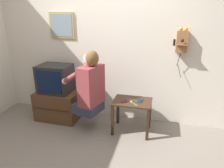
% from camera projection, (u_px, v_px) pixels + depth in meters
% --- Properties ---
extents(ground_plane, '(14.00, 14.00, 0.00)m').
position_uv_depth(ground_plane, '(88.00, 151.00, 2.64)').
color(ground_plane, slate).
extents(wall_back, '(6.80, 0.05, 2.55)m').
position_uv_depth(wall_back, '(109.00, 43.00, 3.22)').
color(wall_back, beige).
rests_on(wall_back, ground_plane).
extents(side_table, '(0.56, 0.41, 0.51)m').
position_uv_depth(side_table, '(132.00, 107.00, 2.99)').
color(side_table, '#382316').
rests_on(side_table, ground_plane).
extents(person, '(0.58, 0.53, 0.95)m').
position_uv_depth(person, '(90.00, 85.00, 2.93)').
color(person, '#2D3347').
rests_on(person, ground_plane).
extents(tv_stand, '(0.71, 0.50, 0.49)m').
position_uv_depth(tv_stand, '(59.00, 105.00, 3.45)').
color(tv_stand, '#51331E').
rests_on(tv_stand, ground_plane).
extents(television, '(0.52, 0.41, 0.46)m').
position_uv_depth(television, '(55.00, 79.00, 3.30)').
color(television, '#232326').
rests_on(television, tv_stand).
extents(wall_phone_antique, '(0.20, 0.19, 0.73)m').
position_uv_depth(wall_phone_antique, '(182.00, 41.00, 2.86)').
color(wall_phone_antique, olive).
extents(framed_picture, '(0.43, 0.03, 0.42)m').
position_uv_depth(framed_picture, '(62.00, 25.00, 3.29)').
color(framed_picture, tan).
extents(cell_phone_held, '(0.11, 0.14, 0.01)m').
position_uv_depth(cell_phone_held, '(125.00, 101.00, 2.93)').
color(cell_phone_held, maroon).
rests_on(cell_phone_held, side_table).
extents(cell_phone_spare, '(0.07, 0.13, 0.01)m').
position_uv_depth(cell_phone_spare, '(140.00, 101.00, 2.94)').
color(cell_phone_spare, navy).
rests_on(cell_phone_spare, side_table).
extents(toothbrush, '(0.12, 0.12, 0.02)m').
position_uv_depth(toothbrush, '(133.00, 103.00, 2.85)').
color(toothbrush, '#4CBF66').
rests_on(toothbrush, side_table).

